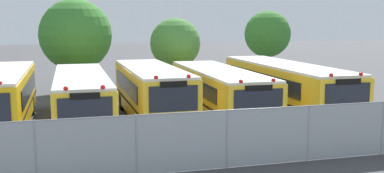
# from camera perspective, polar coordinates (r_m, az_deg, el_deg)

# --- Properties ---
(ground_plane) EXTENTS (160.00, 160.00, 0.00)m
(ground_plane) POSITION_cam_1_polar(r_m,az_deg,el_deg) (22.58, -4.84, -4.21)
(ground_plane) COLOR #424244
(school_bus_1) EXTENTS (2.46, 10.63, 2.53)m
(school_bus_1) POSITION_cam_1_polar(r_m,az_deg,el_deg) (21.94, -13.60, -1.21)
(school_bus_1) COLOR yellow
(school_bus_1) RESTS_ON ground_plane
(school_bus_2) EXTENTS (2.54, 9.53, 2.73)m
(school_bus_2) POSITION_cam_1_polar(r_m,az_deg,el_deg) (22.50, -5.08, -0.54)
(school_bus_2) COLOR yellow
(school_bus_2) RESTS_ON ground_plane
(school_bus_3) EXTENTS (2.73, 10.61, 2.53)m
(school_bus_3) POSITION_cam_1_polar(r_m,az_deg,el_deg) (23.36, 3.34, -0.45)
(school_bus_3) COLOR yellow
(school_bus_3) RESTS_ON ground_plane
(school_bus_4) EXTENTS (2.63, 11.53, 2.73)m
(school_bus_4) POSITION_cam_1_polar(r_m,az_deg,el_deg) (24.61, 11.43, 0.09)
(school_bus_4) COLOR yellow
(school_bus_4) RESTS_ON ground_plane
(tree_1) EXTENTS (4.78, 4.78, 6.29)m
(tree_1) POSITION_cam_1_polar(r_m,az_deg,el_deg) (31.51, -14.25, 6.18)
(tree_1) COLOR #4C3823
(tree_1) RESTS_ON ground_plane
(tree_2) EXTENTS (3.40, 3.40, 5.04)m
(tree_2) POSITION_cam_1_polar(r_m,az_deg,el_deg) (31.12, -2.04, 5.42)
(tree_2) COLOR #4C3823
(tree_2) RESTS_ON ground_plane
(tree_3) EXTENTS (3.51, 3.51, 5.61)m
(tree_3) POSITION_cam_1_polar(r_m,az_deg,el_deg) (35.54, 9.25, 6.60)
(tree_3) COLOR #4C3823
(tree_3) RESTS_ON ground_plane
(chainlink_fence) EXTENTS (20.89, 0.07, 1.97)m
(chainlink_fence) POSITION_cam_1_polar(r_m,az_deg,el_deg) (14.70, -1.15, -6.81)
(chainlink_fence) COLOR #9EA0A3
(chainlink_fence) RESTS_ON ground_plane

